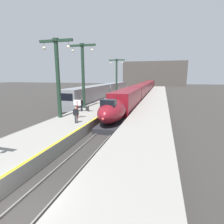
{
  "coord_description": "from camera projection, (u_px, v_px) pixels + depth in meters",
  "views": [
    {
      "loc": [
        5.41,
        -4.87,
        5.81
      ],
      "look_at": [
        0.08,
        13.86,
        1.8
      ],
      "focal_mm": 28.31,
      "sensor_mm": 36.0,
      "label": 1
    }
  ],
  "objects": [
    {
      "name": "rail_main_right",
      "position": [
        135.0,
        107.0,
        32.91
      ],
      "size": [
        0.08,
        110.0,
        0.12
      ],
      "primitive_type": "cube",
      "color": "slate",
      "rests_on": "ground"
    },
    {
      "name": "platform_left",
      "position": [
        106.0,
        106.0,
        31.51
      ],
      "size": [
        4.8,
        110.0,
        1.05
      ],
      "primitive_type": "cube",
      "color": "gray",
      "rests_on": "ground"
    },
    {
      "name": "station_column_far",
      "position": [
        83.0,
        70.0,
        25.7
      ],
      "size": [
        4.0,
        0.68,
        9.24
      ],
      "color": "#1E3828",
      "rests_on": "platform_left"
    },
    {
      "name": "departure_info_board",
      "position": [
        77.0,
        105.0,
        19.87
      ],
      "size": [
        0.9,
        0.1,
        2.12
      ],
      "color": "maroon",
      "rests_on": "platform_left"
    },
    {
      "name": "station_column_distant",
      "position": [
        117.0,
        73.0,
        44.28
      ],
      "size": [
        4.0,
        0.68,
        8.83
      ],
      "color": "#1E3828",
      "rests_on": "platform_left"
    },
    {
      "name": "passenger_far_waiting",
      "position": [
        76.0,
        114.0,
        17.89
      ],
      "size": [
        0.49,
        0.39,
        1.69
      ],
      "color": "#23232D",
      "rests_on": "platform_left"
    },
    {
      "name": "platform_left_safety_stripe",
      "position": [
        119.0,
        104.0,
        30.79
      ],
      "size": [
        0.2,
        107.8,
        0.01
      ],
      "primitive_type": "cube",
      "color": "yellow",
      "rests_on": "platform_left"
    },
    {
      "name": "highspeed_train_main",
      "position": [
        143.0,
        89.0,
        51.87
      ],
      "size": [
        2.92,
        75.48,
        3.6
      ],
      "color": "maroon",
      "rests_on": "ground"
    },
    {
      "name": "ground_plane",
      "position": [
        17.0,
        221.0,
        7.22
      ],
      "size": [
        260.0,
        260.0,
        0.0
      ],
      "primitive_type": "plane",
      "color": "#33302D"
    },
    {
      "name": "terminus_back_wall",
      "position": [
        154.0,
        74.0,
        101.89
      ],
      "size": [
        36.0,
        2.0,
        14.0
      ],
      "primitive_type": "cube",
      "color": "#4C4742",
      "rests_on": "ground"
    },
    {
      "name": "regional_train_adjacent",
      "position": [
        105.0,
        91.0,
        42.93
      ],
      "size": [
        2.85,
        36.6,
        3.8
      ],
      "color": "gray",
      "rests_on": "ground"
    },
    {
      "name": "station_column_mid",
      "position": [
        58.0,
        71.0,
        19.56
      ],
      "size": [
        4.0,
        0.68,
        8.69
      ],
      "color": "#1E3828",
      "rests_on": "platform_left"
    },
    {
      "name": "platform_right",
      "position": [
        153.0,
        108.0,
        29.34
      ],
      "size": [
        4.8,
        110.0,
        1.05
      ],
      "primitive_type": "cube",
      "color": "gray",
      "rests_on": "ground"
    },
    {
      "name": "passenger_near_edge",
      "position": [
        81.0,
        104.0,
        23.91
      ],
      "size": [
        0.36,
        0.53,
        1.69
      ],
      "color": "#23232D",
      "rests_on": "platform_left"
    },
    {
      "name": "rail_main_left",
      "position": [
        128.0,
        107.0,
        33.31
      ],
      "size": [
        0.08,
        110.0,
        0.12
      ],
      "primitive_type": "cube",
      "color": "slate",
      "rests_on": "ground"
    },
    {
      "name": "rolling_suitcase",
      "position": [
        87.0,
        109.0,
        24.44
      ],
      "size": [
        0.4,
        0.22,
        0.98
      ],
      "color": "#4C4C51",
      "rests_on": "platform_left"
    },
    {
      "name": "rail_secondary_right",
      "position": [
        95.0,
        105.0,
        35.08
      ],
      "size": [
        0.08,
        110.0,
        0.12
      ],
      "primitive_type": "cube",
      "color": "slate",
      "rests_on": "ground"
    },
    {
      "name": "rail_secondary_left",
      "position": [
        88.0,
        105.0,
        35.48
      ],
      "size": [
        0.08,
        110.0,
        0.12
      ],
      "primitive_type": "cube",
      "color": "slate",
      "rests_on": "ground"
    }
  ]
}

